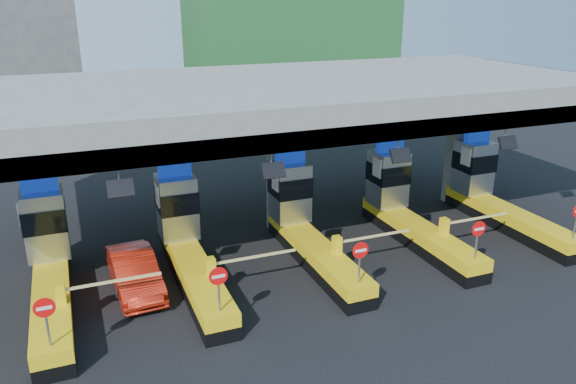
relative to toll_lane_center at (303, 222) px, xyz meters
name	(u,v)px	position (x,y,z in m)	size (l,w,h in m)	color
ground	(306,255)	(0.00, -0.28, -1.40)	(120.00, 120.00, 0.00)	black
toll_canopy	(281,101)	(0.00, 2.59, 4.74)	(28.00, 12.09, 7.00)	slate
toll_lane_far_left	(49,262)	(-10.00, 0.00, 0.00)	(4.43, 8.00, 4.16)	black
toll_lane_left	(186,240)	(-5.00, 0.00, 0.00)	(4.43, 8.00, 4.16)	black
toll_lane_center	(303,222)	(0.00, 0.00, 0.00)	(4.43, 8.00, 4.16)	black
toll_lane_right	(404,207)	(5.00, 0.00, 0.00)	(4.43, 8.00, 4.16)	black
toll_lane_far_right	(492,193)	(10.00, 0.00, 0.00)	(4.43, 8.00, 4.16)	black
red_car	(135,272)	(-7.12, -0.65, -0.67)	(1.54, 4.42, 1.46)	#B11E0D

